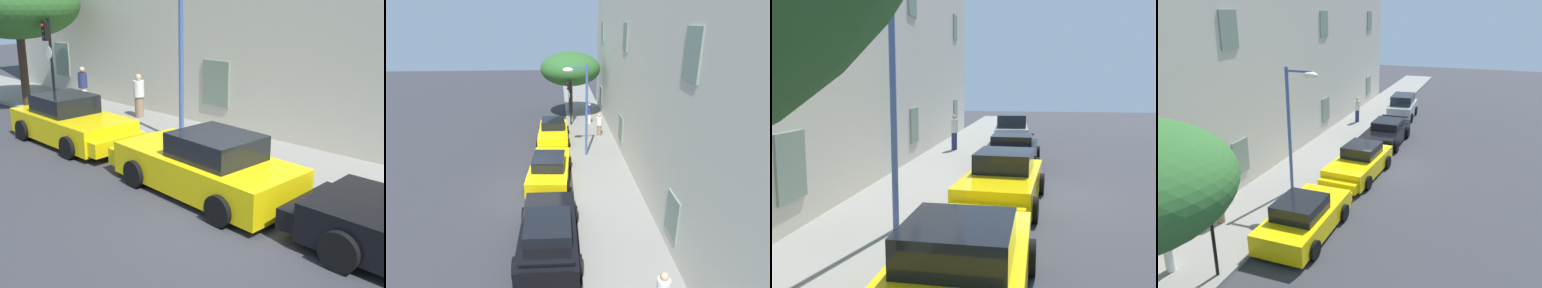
# 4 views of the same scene
# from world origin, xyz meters

# --- Properties ---
(ground_plane) EXTENTS (80.00, 80.00, 0.00)m
(ground_plane) POSITION_xyz_m (0.00, 0.00, 0.00)
(ground_plane) COLOR #333338
(sidewalk) EXTENTS (60.00, 3.16, 0.14)m
(sidewalk) POSITION_xyz_m (0.00, 3.45, 0.07)
(sidewalk) COLOR gray
(sidewalk) RESTS_ON ground
(building_facade) EXTENTS (34.99, 4.42, 11.65)m
(building_facade) POSITION_xyz_m (0.00, 6.98, 5.84)
(building_facade) COLOR beige
(building_facade) RESTS_ON ground
(sportscar_red_lead) EXTENTS (4.62, 2.17, 1.46)m
(sportscar_red_lead) POSITION_xyz_m (-6.78, 0.85, 0.62)
(sportscar_red_lead) COLOR yellow
(sportscar_red_lead) RESTS_ON ground
(sportscar_yellow_flank) EXTENTS (4.98, 2.37, 1.47)m
(sportscar_yellow_flank) POSITION_xyz_m (-1.42, 0.73, 0.62)
(sportscar_yellow_flank) COLOR yellow
(sportscar_yellow_flank) RESTS_ON ground
(sportscar_white_middle) EXTENTS (5.13, 2.26, 1.33)m
(sportscar_white_middle) POSITION_xyz_m (3.81, 0.78, 0.61)
(sportscar_white_middle) COLOR black
(sportscar_white_middle) RESTS_ON ground
(hatchback_parked) EXTENTS (3.89, 2.03, 1.73)m
(hatchback_parked) POSITION_xyz_m (10.31, 1.16, 0.80)
(hatchback_parked) COLOR #B2B7BC
(hatchback_parked) RESTS_ON ground
(street_lamp) EXTENTS (0.44, 1.42, 5.34)m
(street_lamp) POSITION_xyz_m (-4.14, 2.41, 3.86)
(street_lamp) COLOR #3F5999
(street_lamp) RESTS_ON sidewalk
(pedestrian_admiring) EXTENTS (0.37, 0.37, 1.73)m
(pedestrian_admiring) POSITION_xyz_m (7.50, 3.81, 1.03)
(pedestrian_admiring) COLOR navy
(pedestrian_admiring) RESTS_ON sidewalk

